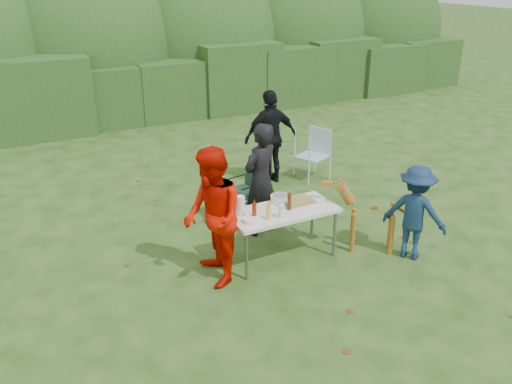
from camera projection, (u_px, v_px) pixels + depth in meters
name	position (u px, v px, depth m)	size (l,w,h in m)	color
ground	(267.00, 272.00, 7.23)	(80.00, 80.00, 0.00)	#1E4211
hedge_row	(113.00, 91.00, 13.41)	(22.00, 1.40, 1.70)	#23471C
shrub_backdrop	(95.00, 52.00, 14.42)	(20.00, 2.60, 3.20)	#3D6628
folding_table	(282.00, 213.00, 7.31)	(1.50, 0.70, 0.74)	silver
person_cook	(261.00, 180.00, 7.97)	(0.63, 0.41, 1.72)	black
person_red_jacket	(213.00, 218.00, 6.71)	(0.87, 0.68, 1.79)	red
person_black_puffy	(271.00, 137.00, 9.87)	(1.02, 0.42, 1.73)	black
child	(415.00, 212.00, 7.37)	(0.87, 0.50, 1.35)	#122A49
dog	(373.00, 218.00, 7.60)	(1.06, 0.42, 1.01)	#A15C1D
camping_chair	(246.00, 187.00, 8.77)	(0.56, 0.56, 0.89)	#173422
lawn_chair	(312.00, 154.00, 10.19)	(0.56, 0.56, 0.95)	#477DB5
food_tray	(298.00, 202.00, 7.49)	(0.45, 0.30, 0.02)	#B7B7BA
focaccia_bread	(298.00, 200.00, 7.48)	(0.40, 0.26, 0.04)	olive
mustard_bottle	(269.00, 212.00, 6.99)	(0.06, 0.06, 0.20)	yellow
ketchup_bottle	(254.00, 211.00, 6.99)	(0.06, 0.06, 0.22)	#8E2406
beer_bottle	(289.00, 201.00, 7.25)	(0.06, 0.06, 0.24)	#47230F
paper_towel_roll	(240.00, 205.00, 7.11)	(0.12, 0.12, 0.26)	white
cup_stack	(281.00, 211.00, 7.04)	(0.08, 0.08, 0.18)	white
pasta_bowl	(280.00, 199.00, 7.51)	(0.26, 0.26, 0.10)	silver
plate_stack	(252.00, 220.00, 6.95)	(0.24, 0.24, 0.05)	white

